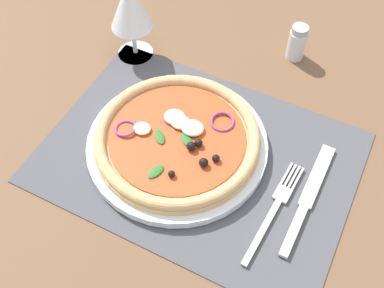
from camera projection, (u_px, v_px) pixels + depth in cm
name	position (u px, v px, depth cm)	size (l,w,h in cm)	color
ground_plane	(198.00, 162.00, 72.92)	(190.00, 140.00, 2.40)	brown
placemat	(198.00, 157.00, 71.79)	(46.25, 33.17, 0.40)	#4C4C51
plate	(178.00, 144.00, 72.05)	(27.61, 27.61, 1.45)	white
pizza	(177.00, 137.00, 70.62)	(25.21, 25.21, 2.70)	tan
fork	(276.00, 206.00, 66.25)	(2.65, 18.06, 0.44)	silver
knife	(308.00, 196.00, 67.16)	(2.12, 20.02, 0.62)	silver
wine_glass	(130.00, 8.00, 77.38)	(7.20, 7.20, 14.90)	silver
pepper_shaker	(297.00, 43.00, 82.46)	(3.20, 3.20, 6.70)	silver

